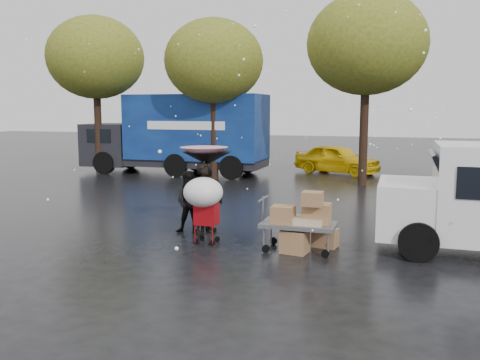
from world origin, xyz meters
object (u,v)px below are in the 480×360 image
(person_black, at_px, (207,200))
(vendor_cart, at_px, (303,217))
(person_pink, at_px, (205,198))
(blue_truck, at_px, (180,134))
(yellow_taxi, at_px, (337,159))
(shopping_cart, at_px, (204,196))

(person_black, distance_m, vendor_cart, 2.62)
(person_pink, bearing_deg, blue_truck, 61.22)
(blue_truck, bearing_deg, person_black, -62.31)
(person_black, height_order, vendor_cart, person_black)
(person_black, bearing_deg, yellow_taxi, -75.52)
(shopping_cart, relative_size, yellow_taxi, 0.38)
(person_black, distance_m, blue_truck, 11.15)
(person_pink, distance_m, vendor_cart, 2.57)
(blue_truck, bearing_deg, person_pink, -62.72)
(person_black, bearing_deg, person_pink, 110.76)
(person_black, distance_m, shopping_cart, 1.19)
(person_black, distance_m, yellow_taxi, 12.11)
(shopping_cart, bearing_deg, vendor_cart, 3.98)
(vendor_cart, distance_m, yellow_taxi, 12.99)
(shopping_cart, height_order, blue_truck, blue_truck)
(person_pink, bearing_deg, yellow_taxi, 26.62)
(yellow_taxi, bearing_deg, person_pink, -165.42)
(person_pink, bearing_deg, shopping_cart, -125.32)
(person_pink, bearing_deg, vendor_cart, -73.95)
(person_pink, distance_m, blue_truck, 11.29)
(vendor_cart, xyz_separation_m, blue_truck, (-7.60, 10.79, 1.03))
(person_pink, relative_size, shopping_cart, 1.14)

